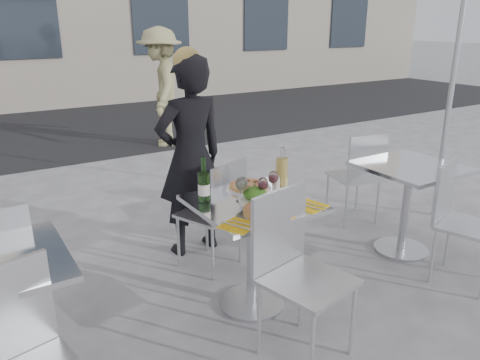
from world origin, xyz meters
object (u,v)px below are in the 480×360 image
wine_bottle (204,185)px  wineglass_white_b (241,185)px  side_chair_rnear (458,213)px  wineglass_red_a (263,185)px  napkin_left (239,225)px  side_chair_lnear (19,355)px  napkin_right (310,206)px  pizza_far (249,186)px  wineglass_white_a (242,184)px  main_table (252,232)px  side_table_right (408,190)px  woman_diner (190,158)px  pizza_near (272,210)px  sugar_shaker (277,182)px  chair_near (294,261)px  side_chair_rfar (360,171)px  carafe (282,173)px  wineglass_red_b (273,178)px  pedestrian_b (161,88)px  chair_far (218,206)px  salad_plate (255,195)px

wine_bottle → wineglass_white_b: wine_bottle is taller
side_chair_rnear → wineglass_red_a: (-1.39, 0.46, 0.34)m
napkin_left → side_chair_lnear: bearing=164.9°
side_chair_lnear → napkin_right: 1.73m
pizza_far → wineglass_white_a: 0.24m
main_table → wineglass_red_a: (0.06, -0.02, 0.32)m
napkin_right → side_table_right: bearing=-3.0°
woman_diner → wineglass_red_a: (0.03, -0.97, 0.06)m
wineglass_white_a → woman_diner: bearing=85.1°
main_table → side_chair_rnear: side_chair_rnear is taller
pizza_near → sugar_shaker: 0.38m
side_table_right → napkin_right: bearing=-168.6°
napkin_right → sugar_shaker: bearing=75.5°
sugar_shaker → woman_diner: bearing=104.5°
chair_near → napkin_left: 0.37m
wine_bottle → sugar_shaker: 0.53m
wineglass_white_b → napkin_right: wineglass_white_b is taller
side_chair_rfar → wineglass_red_a: size_ratio=5.57×
side_chair_rnear → wineglass_white_a: bearing=142.2°
carafe → wineglass_red_a: carafe is taller
pizza_far → wineglass_white_b: size_ratio=1.92×
wineglass_white_a → wineglass_red_b: 0.23m
main_table → wineglass_white_b: (-0.06, 0.05, 0.32)m
side_chair_lnear → main_table: bearing=4.6°
main_table → napkin_right: (0.25, -0.25, 0.21)m
wineglass_white_b → wineglass_red_b: 0.25m
side_chair_rfar → carafe: size_ratio=3.03×
side_chair_rfar → wineglass_red_b: (-1.40, -0.57, 0.34)m
pizza_near → napkin_left: size_ratio=1.42×
side_chair_lnear → wineglass_red_a: 1.61m
wineglass_white_b → napkin_right: 0.44m
pizza_near → wineglass_red_a: (0.05, 0.17, 0.10)m
wineglass_red_b → pedestrian_b: bearing=76.5°
pedestrian_b → sugar_shaker: pedestrian_b is taller
pizza_near → wineglass_red_b: size_ratio=2.16×
pizza_near → side_chair_lnear: bearing=-169.3°
side_chair_lnear → chair_far: bearing=20.7°
chair_near → wine_bottle: (-0.23, 0.63, 0.30)m
pizza_near → pizza_far: bearing=75.9°
side_chair_rnear → wine_bottle: wine_bottle is taller
chair_far → wineglass_white_b: wineglass_white_b is taller
main_table → chair_far: size_ratio=0.86×
wine_bottle → wineglass_red_a: 0.37m
chair_far → chair_near: (-0.10, -1.03, 0.05)m
pedestrian_b → salad_plate: bearing=6.6°
pizza_near → chair_far: bearing=86.2°
side_table_right → napkin_right: 1.29m
side_chair_rfar → carafe: (-1.31, -0.53, 0.35)m
napkin_left → carafe: bearing=7.7°
wine_bottle → salad_plate: bearing=-24.3°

